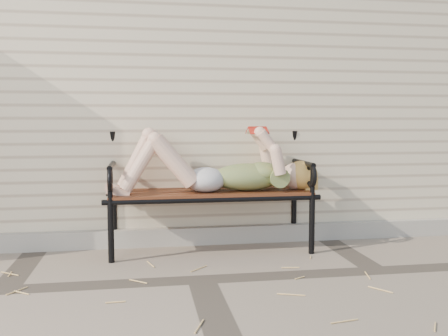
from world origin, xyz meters
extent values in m
plane|color=#75685A|center=(0.00, 0.00, 0.00)|extent=(80.00, 80.00, 0.00)
cube|color=beige|center=(0.00, 3.00, 1.50)|extent=(8.00, 4.00, 3.00)
cube|color=gray|center=(0.00, 0.97, 0.07)|extent=(8.00, 0.10, 0.15)
cylinder|color=black|center=(-0.62, 0.52, 0.24)|extent=(0.05, 0.05, 0.48)
cylinder|color=black|center=(-0.62, 1.00, 0.24)|extent=(0.05, 0.05, 0.48)
cylinder|color=black|center=(0.95, 0.52, 0.24)|extent=(0.05, 0.05, 0.48)
cylinder|color=black|center=(0.95, 1.00, 0.24)|extent=(0.05, 0.05, 0.48)
cube|color=#5A2517|center=(0.17, 0.76, 0.48)|extent=(1.61, 0.52, 0.03)
cylinder|color=black|center=(0.17, 0.52, 0.46)|extent=(1.70, 0.04, 0.04)
cylinder|color=black|center=(0.17, 1.00, 0.46)|extent=(1.70, 0.04, 0.04)
torus|color=black|center=(0.17, 1.11, 1.01)|extent=(0.29, 0.04, 0.29)
ellipsoid|color=#0A3E4B|center=(0.46, 0.73, 0.60)|extent=(0.57, 0.33, 0.22)
ellipsoid|color=#0A3E4B|center=(0.59, 0.73, 0.64)|extent=(0.28, 0.32, 0.17)
ellipsoid|color=silver|center=(0.12, 0.73, 0.59)|extent=(0.32, 0.36, 0.20)
sphere|color=beige|center=(0.88, 0.73, 0.60)|extent=(0.23, 0.23, 0.23)
ellipsoid|color=gold|center=(0.93, 0.73, 0.61)|extent=(0.26, 0.27, 0.24)
cube|color=#A91E13|center=(0.55, 0.73, 1.01)|extent=(0.15, 0.02, 0.02)
cube|color=white|center=(0.55, 0.68, 0.98)|extent=(0.15, 0.09, 0.05)
cube|color=white|center=(0.55, 0.77, 0.98)|extent=(0.15, 0.09, 0.05)
cube|color=#A91E13|center=(0.55, 0.68, 0.98)|extent=(0.16, 0.10, 0.06)
cube|color=#A91E13|center=(0.55, 0.77, 0.98)|extent=(0.16, 0.10, 0.06)
cylinder|color=#DEB56C|center=(0.92, -0.13, 0.01)|extent=(0.14, 0.01, 0.01)
cylinder|color=#DEB56C|center=(-0.18, 0.20, 0.01)|extent=(0.09, 0.08, 0.01)
cylinder|color=#DEB56C|center=(0.45, -0.21, 0.01)|extent=(0.11, 0.03, 0.01)
cylinder|color=#DEB56C|center=(-0.91, -0.47, 0.01)|extent=(0.08, 0.06, 0.01)
cylinder|color=#DEB56C|center=(-0.04, -0.69, 0.01)|extent=(0.12, 0.04, 0.01)
cylinder|color=#DEB56C|center=(0.97, 0.14, 0.01)|extent=(0.06, 0.12, 0.01)
cylinder|color=#DEB56C|center=(0.30, -0.31, 0.01)|extent=(0.01, 0.12, 0.01)
cylinder|color=#DEB56C|center=(0.25, -0.21, 0.01)|extent=(0.10, 0.03, 0.01)
cylinder|color=#DEB56C|center=(-0.47, 0.18, 0.01)|extent=(0.08, 0.04, 0.01)
cylinder|color=#DEB56C|center=(0.28, -0.51, 0.01)|extent=(0.15, 0.11, 0.01)
cylinder|color=#DEB56C|center=(-0.65, -0.40, 0.01)|extent=(0.16, 0.08, 0.01)
cylinder|color=#DEB56C|center=(-1.20, -0.01, 0.01)|extent=(0.05, 0.08, 0.01)
cylinder|color=#DEB56C|center=(-0.75, -0.62, 0.01)|extent=(0.04, 0.08, 0.01)
cylinder|color=#DEB56C|center=(-0.71, -0.06, 0.01)|extent=(0.06, 0.10, 0.01)
cylinder|color=#DEB56C|center=(-0.27, 0.40, 0.01)|extent=(0.05, 0.07, 0.01)
cylinder|color=#DEB56C|center=(-1.25, 0.10, 0.01)|extent=(0.08, 0.13, 0.01)
camera|label=1|loc=(-0.38, -3.23, 1.05)|focal=40.00mm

